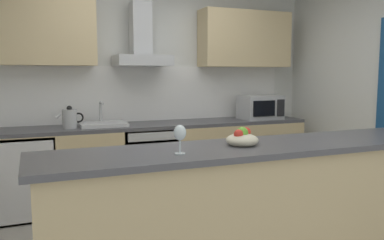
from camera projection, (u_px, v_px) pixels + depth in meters
wall_back at (147, 88)px, 4.90m from camera, size 5.24×0.12×2.60m
backsplash_tile at (148, 94)px, 4.84m from camera, size 3.60×0.02×0.66m
counter_back at (156, 162)px, 4.65m from camera, size 3.73×0.60×0.90m
counter_island at (257, 214)px, 2.77m from camera, size 3.00×0.64×0.99m
upper_cabinets at (151, 36)px, 4.62m from camera, size 3.68×0.32×0.70m
oven at (146, 162)px, 4.57m from camera, size 0.60×0.62×0.80m
refrigerator at (25, 176)px, 4.09m from camera, size 0.58×0.60×0.85m
microwave at (260, 107)px, 5.04m from camera, size 0.50×0.38×0.30m
sink at (103, 124)px, 4.35m from camera, size 0.50×0.40×0.26m
kettle at (70, 118)px, 4.17m from camera, size 0.29×0.15×0.24m
range_hood at (141, 46)px, 4.54m from camera, size 0.62×0.45×0.72m
wine_glass at (180, 134)px, 2.38m from camera, size 0.08×0.08×0.18m
fruit_bowl at (242, 139)px, 2.68m from camera, size 0.22×0.22×0.13m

